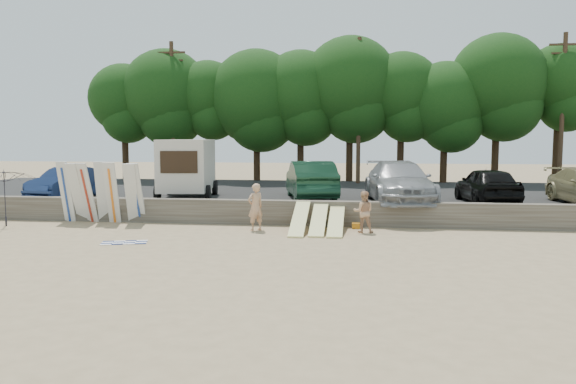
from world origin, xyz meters
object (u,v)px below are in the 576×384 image
at_px(car_2, 399,182).
at_px(car_0, 66,183).
at_px(car_3, 487,185).
at_px(beachgoer_a, 255,207).
at_px(car_1, 311,180).
at_px(cooler, 317,224).
at_px(beach_umbrella, 3,198).
at_px(box_trailer, 187,165).
at_px(beachgoer_b, 364,212).

bearing_deg(car_2, car_0, 173.55).
distance_m(car_3, beachgoer_a, 10.33).
xyz_separation_m(car_0, car_1, (11.52, 1.04, 0.16)).
xyz_separation_m(car_2, cooler, (-3.34, -3.09, -1.44)).
bearing_deg(car_3, car_2, -1.53).
distance_m(car_2, cooler, 4.77).
bearing_deg(beachgoer_a, cooler, 159.09).
xyz_separation_m(car_1, cooler, (0.63, -4.13, -1.42)).
distance_m(car_1, beach_umbrella, 12.99).
relative_size(box_trailer, car_3, 0.99).
bearing_deg(beach_umbrella, car_3, 13.18).
distance_m(car_1, cooler, 4.42).
bearing_deg(beachgoer_b, box_trailer, -31.85).
relative_size(box_trailer, car_1, 0.86).
bearing_deg(car_1, car_3, 161.54).
relative_size(car_0, car_3, 0.95).
relative_size(car_1, beachgoer_b, 3.44).
relative_size(box_trailer, beachgoer_a, 2.54).
bearing_deg(car_0, car_3, 7.11).
distance_m(car_3, cooler, 7.98).
bearing_deg(beachgoer_b, car_2, -113.36).
relative_size(car_2, beach_umbrella, 2.41).
xyz_separation_m(box_trailer, beachgoer_b, (8.29, -4.76, -1.46)).
height_order(car_1, car_3, car_1).
xyz_separation_m(beachgoer_b, beach_umbrella, (-14.27, -0.38, 0.38)).
height_order(car_1, cooler, car_1).
distance_m(beachgoer_a, beach_umbrella, 10.18).
distance_m(box_trailer, beachgoer_a, 6.53).
bearing_deg(cooler, car_3, 17.99).
height_order(box_trailer, car_0, box_trailer).
relative_size(car_0, beach_umbrella, 1.70).
bearing_deg(beach_umbrella, cooler, 5.58).
bearing_deg(beachgoer_b, cooler, -26.95).
distance_m(car_0, beach_umbrella, 4.33).
relative_size(car_1, car_2, 0.87).
distance_m(car_3, beachgoer_b, 6.81).
relative_size(car_1, cooler, 14.10).
relative_size(car_0, car_1, 0.81).
height_order(car_2, car_3, car_2).
xyz_separation_m(car_3, beach_umbrella, (-19.57, -4.58, -0.33)).
bearing_deg(beachgoer_a, beachgoer_b, 138.41).
relative_size(beachgoer_a, beach_umbrella, 0.70).
bearing_deg(car_1, cooler, 85.89).
bearing_deg(car_2, car_3, -2.24).
distance_m(car_3, beach_umbrella, 20.10).
height_order(beachgoer_a, beach_umbrella, beach_umbrella).
height_order(car_0, car_3, car_3).
bearing_deg(car_1, beachgoer_b, 103.32).
bearing_deg(cooler, beachgoer_b, -32.29).
bearing_deg(car_0, car_1, 11.45).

